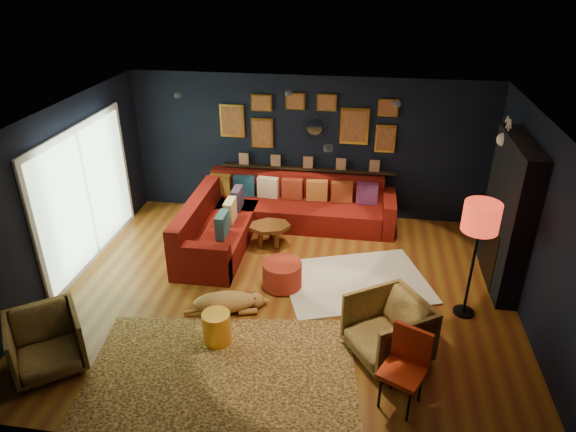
# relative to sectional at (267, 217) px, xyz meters

# --- Properties ---
(floor) EXTENTS (6.50, 6.50, 0.00)m
(floor) POSITION_rel_sectional_xyz_m (0.61, -1.81, -0.32)
(floor) COLOR brown
(floor) RESTS_ON ground
(room_walls) EXTENTS (6.50, 6.50, 6.50)m
(room_walls) POSITION_rel_sectional_xyz_m (0.61, -1.81, 1.27)
(room_walls) COLOR black
(room_walls) RESTS_ON ground
(sectional) EXTENTS (3.41, 2.69, 0.86)m
(sectional) POSITION_rel_sectional_xyz_m (0.00, 0.00, 0.00)
(sectional) COLOR maroon
(sectional) RESTS_ON ground
(ledge) EXTENTS (3.20, 0.12, 0.04)m
(ledge) POSITION_rel_sectional_xyz_m (0.61, 0.87, 0.60)
(ledge) COLOR black
(ledge) RESTS_ON room_walls
(gallery_wall) EXTENTS (3.15, 0.04, 1.02)m
(gallery_wall) POSITION_rel_sectional_xyz_m (0.60, 0.91, 1.48)
(gallery_wall) COLOR gold
(gallery_wall) RESTS_ON room_walls
(sunburst_mirror) EXTENTS (0.47, 0.16, 0.47)m
(sunburst_mirror) POSITION_rel_sectional_xyz_m (0.71, 0.91, 1.38)
(sunburst_mirror) COLOR silver
(sunburst_mirror) RESTS_ON room_walls
(fireplace) EXTENTS (0.31, 1.60, 2.20)m
(fireplace) POSITION_rel_sectional_xyz_m (3.71, -0.91, 0.70)
(fireplace) COLOR black
(fireplace) RESTS_ON ground
(deer_head) EXTENTS (0.50, 0.28, 0.45)m
(deer_head) POSITION_rel_sectional_xyz_m (3.75, -0.41, 1.73)
(deer_head) COLOR white
(deer_head) RESTS_ON fireplace
(sliding_door) EXTENTS (0.06, 2.80, 2.20)m
(sliding_door) POSITION_rel_sectional_xyz_m (-2.60, -1.21, 0.78)
(sliding_door) COLOR white
(sliding_door) RESTS_ON ground
(ceiling_spots) EXTENTS (3.30, 2.50, 0.06)m
(ceiling_spots) POSITION_rel_sectional_xyz_m (0.61, -1.01, 2.24)
(ceiling_spots) COLOR black
(ceiling_spots) RESTS_ON room_walls
(shag_rug) EXTENTS (2.49, 2.14, 0.03)m
(shag_rug) POSITION_rel_sectional_xyz_m (1.61, -1.34, -0.31)
(shag_rug) COLOR silver
(shag_rug) RESTS_ON ground
(leopard_rug) EXTENTS (3.42, 2.64, 0.02)m
(leopard_rug) POSITION_rel_sectional_xyz_m (0.13, -3.61, -0.31)
(leopard_rug) COLOR #D99950
(leopard_rug) RESTS_ON ground
(coffee_table) EXTENTS (0.84, 0.71, 0.36)m
(coffee_table) POSITION_rel_sectional_xyz_m (0.13, -0.41, -0.01)
(coffee_table) COLOR brown
(coffee_table) RESTS_ON shag_rug
(pouf) EXTENTS (0.58, 0.58, 0.38)m
(pouf) POSITION_rel_sectional_xyz_m (0.53, -1.61, -0.10)
(pouf) COLOR maroon
(pouf) RESTS_ON shag_rug
(armchair_left) EXTENTS (1.06, 1.06, 0.80)m
(armchair_left) POSITION_rel_sectional_xyz_m (-1.94, -3.68, 0.08)
(armchair_left) COLOR tan
(armchair_left) RESTS_ON ground
(armchair_right) EXTENTS (1.12, 1.13, 0.87)m
(armchair_right) POSITION_rel_sectional_xyz_m (2.03, -2.86, 0.11)
(armchair_right) COLOR tan
(armchair_right) RESTS_ON ground
(gold_stool) EXTENTS (0.36, 0.36, 0.45)m
(gold_stool) POSITION_rel_sectional_xyz_m (-0.08, -2.95, -0.10)
(gold_stool) COLOR gold
(gold_stool) RESTS_ON ground
(orange_chair) EXTENTS (0.59, 0.59, 0.93)m
(orange_chair) POSITION_rel_sectional_xyz_m (2.20, -3.57, 0.23)
(orange_chair) COLOR black
(orange_chair) RESTS_ON ground
(floor_lamp) EXTENTS (0.46, 0.46, 1.68)m
(floor_lamp) POSITION_rel_sectional_xyz_m (3.11, -1.86, 1.10)
(floor_lamp) COLOR black
(floor_lamp) RESTS_ON ground
(dog) EXTENTS (1.29, 0.88, 0.37)m
(dog) POSITION_rel_sectional_xyz_m (-0.16, -2.31, -0.12)
(dog) COLOR #AD743D
(dog) RESTS_ON leopard_rug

